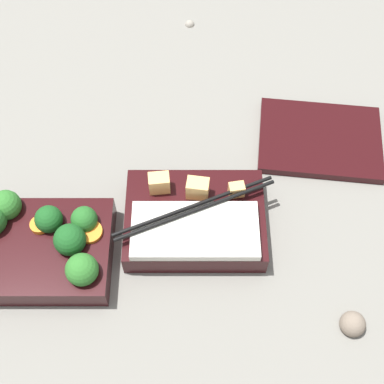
{
  "coord_description": "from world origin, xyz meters",
  "views": [
    {
      "loc": [
        0.1,
        -0.31,
        0.64
      ],
      "look_at": [
        0.1,
        0.06,
        0.04
      ],
      "focal_mm": 50.0,
      "sensor_mm": 36.0,
      "label": 1
    }
  ],
  "objects": [
    {
      "name": "ground_plane",
      "position": [
        0.0,
        0.0,
        0.0
      ],
      "size": [
        3.0,
        3.0,
        0.0
      ],
      "primitive_type": "plane",
      "color": "slate"
    },
    {
      "name": "bento_tray_vegetable",
      "position": [
        -0.1,
        -0.01,
        0.03
      ],
      "size": [
        0.18,
        0.14,
        0.07
      ],
      "color": "black",
      "rests_on": "ground_plane"
    },
    {
      "name": "bento_tray_rice",
      "position": [
        0.1,
        0.03,
        0.02
      ],
      "size": [
        0.21,
        0.14,
        0.06
      ],
      "color": "black",
      "rests_on": "ground_plane"
    },
    {
      "name": "bento_lid",
      "position": [
        0.29,
        0.17,
        0.01
      ],
      "size": [
        0.19,
        0.15,
        0.01
      ],
      "primitive_type": "cube",
      "rotation": [
        0.0,
        0.0,
        -0.11
      ],
      "color": "black",
      "rests_on": "ground_plane"
    },
    {
      "name": "pebble_0",
      "position": [
        0.29,
        -0.11,
        0.01
      ],
      "size": [
        0.03,
        0.03,
        0.03
      ],
      "primitive_type": "sphere",
      "color": "#7A6B5B",
      "rests_on": "ground_plane"
    },
    {
      "name": "pebble_1",
      "position": [
        0.1,
        0.42,
        0.0
      ],
      "size": [
        0.02,
        0.02,
        0.02
      ],
      "primitive_type": "sphere",
      "color": "gray",
      "rests_on": "ground_plane"
    }
  ]
}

